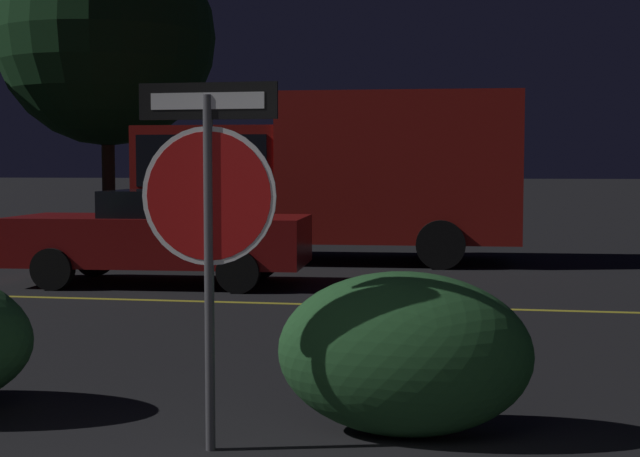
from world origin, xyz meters
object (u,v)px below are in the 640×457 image
stop_sign (208,195)px  passing_car_2 (162,236)px  tree_2 (106,37)px  delivery_truck (327,173)px  hedge_bush_2 (404,354)px

stop_sign → passing_car_2: 7.99m
stop_sign → passing_car_2: (-2.93, 7.38, -0.85)m
stop_sign → tree_2: size_ratio=0.30×
passing_car_2 → delivery_truck: 4.23m
stop_sign → hedge_bush_2: (1.15, 0.49, -1.03)m
stop_sign → tree_2: 17.60m
delivery_truck → stop_sign: bearing=-177.3°
stop_sign → delivery_truck: delivery_truck is taller
stop_sign → delivery_truck: bearing=96.3°
delivery_truck → tree_2: size_ratio=0.91×
stop_sign → passing_car_2: stop_sign is taller
stop_sign → delivery_truck: (-1.05, 11.06, 0.07)m
stop_sign → tree_2: tree_2 is taller
tree_2 → delivery_truck: bearing=-36.7°
hedge_bush_2 → tree_2: (-8.41, 15.19, 4.37)m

